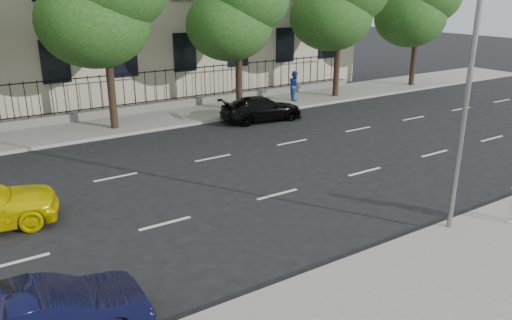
% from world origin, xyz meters
% --- Properties ---
extents(ground, '(120.00, 120.00, 0.00)m').
position_xyz_m(ground, '(0.00, 0.00, 0.00)').
color(ground, black).
rests_on(ground, ground).
extents(near_sidewalk, '(60.00, 4.00, 0.15)m').
position_xyz_m(near_sidewalk, '(0.00, -4.00, 0.07)').
color(near_sidewalk, gray).
rests_on(near_sidewalk, ground).
extents(far_sidewalk, '(60.00, 4.00, 0.15)m').
position_xyz_m(far_sidewalk, '(0.00, 14.00, 0.07)').
color(far_sidewalk, gray).
rests_on(far_sidewalk, ground).
extents(lane_markings, '(49.60, 4.62, 0.01)m').
position_xyz_m(lane_markings, '(0.00, 4.75, 0.01)').
color(lane_markings, silver).
rests_on(lane_markings, ground).
extents(iron_fence, '(30.00, 0.50, 2.20)m').
position_xyz_m(iron_fence, '(0.00, 15.70, 0.65)').
color(iron_fence, slate).
rests_on(iron_fence, far_sidewalk).
extents(street_light, '(0.25, 3.32, 8.05)m').
position_xyz_m(street_light, '(2.50, -1.77, 5.15)').
color(street_light, slate).
rests_on(street_light, near_sidewalk).
extents(tree_d, '(5.34, 4.94, 8.84)m').
position_xyz_m(tree_d, '(5.04, 13.36, 5.84)').
color(tree_d, '#382619').
rests_on(tree_d, far_sidewalk).
extents(navy_sedan, '(3.93, 1.45, 1.28)m').
position_xyz_m(navy_sedan, '(-7.99, -1.20, 0.64)').
color(navy_sedan, black).
rests_on(navy_sedan, ground).
extents(black_sedan, '(4.51, 2.24, 1.26)m').
position_xyz_m(black_sedan, '(5.00, 10.96, 0.63)').
color(black_sedan, black).
rests_on(black_sedan, ground).
extents(pedestrian_far, '(0.93, 1.03, 1.74)m').
position_xyz_m(pedestrian_far, '(9.08, 13.54, 1.02)').
color(pedestrian_far, '#253F92').
rests_on(pedestrian_far, far_sidewalk).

